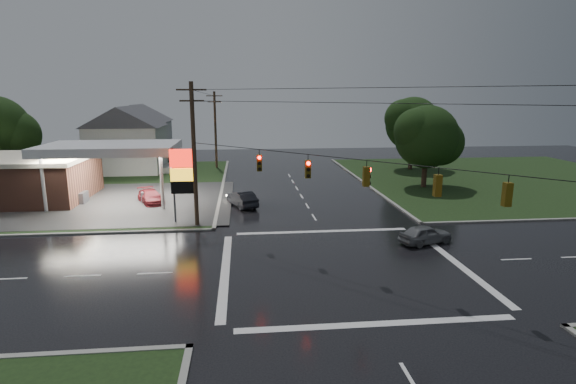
{
  "coord_description": "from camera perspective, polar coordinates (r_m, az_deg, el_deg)",
  "views": [
    {
      "loc": [
        -5.84,
        -24.85,
        10.02
      ],
      "look_at": [
        -2.56,
        7.39,
        3.0
      ],
      "focal_mm": 28.0,
      "sensor_mm": 36.0,
      "label": 1
    }
  ],
  "objects": [
    {
      "name": "ground",
      "position": [
        27.43,
        7.0,
        -9.3
      ],
      "size": [
        120.0,
        120.0,
        0.0
      ],
      "primitive_type": "plane",
      "color": "black",
      "rests_on": "ground"
    },
    {
      "name": "grass_ne",
      "position": [
        60.82,
        25.87,
        1.55
      ],
      "size": [
        36.0,
        36.0,
        0.08
      ],
      "primitive_type": "cube",
      "color": "black",
      "rests_on": "ground"
    },
    {
      "name": "pylon_sign",
      "position": [
        36.16,
        -13.14,
        2.34
      ],
      "size": [
        2.0,
        0.35,
        6.0
      ],
      "color": "#59595E",
      "rests_on": "ground"
    },
    {
      "name": "traffic_signals",
      "position": [
        25.76,
        7.42,
        4.22
      ],
      "size": [
        26.87,
        26.87,
        1.47
      ],
      "color": "black",
      "rests_on": "ground"
    },
    {
      "name": "tree_ne_near",
      "position": [
        51.13,
        17.35,
        6.67
      ],
      "size": [
        7.99,
        6.8,
        8.98
      ],
      "color": "black",
      "rests_on": "ground"
    },
    {
      "name": "gas_station",
      "position": [
        49.34,
        -29.45,
        1.92
      ],
      "size": [
        26.2,
        18.0,
        5.6
      ],
      "color": "#2D2D2D",
      "rests_on": "ground"
    },
    {
      "name": "utility_pole_n",
      "position": [
        63.12,
        -9.2,
        7.93
      ],
      "size": [
        2.2,
        0.32,
        10.5
      ],
      "color": "#382619",
      "rests_on": "ground"
    },
    {
      "name": "grass_nw",
      "position": [
        55.61,
        -26.95,
        0.54
      ],
      "size": [
        36.0,
        36.0,
        0.08
      ],
      "primitive_type": "cube",
      "color": "black",
      "rests_on": "ground"
    },
    {
      "name": "car_north",
      "position": [
        41.33,
        -5.84,
        -0.84
      ],
      "size": [
        3.01,
        4.65,
        1.45
      ],
      "primitive_type": "imported",
      "rotation": [
        0.0,
        0.0,
        3.51
      ],
      "color": "black",
      "rests_on": "ground"
    },
    {
      "name": "car_crossing",
      "position": [
        32.41,
        17.04,
        -5.14
      ],
      "size": [
        4.09,
        2.66,
        1.29
      ],
      "primitive_type": "imported",
      "rotation": [
        0.0,
        0.0,
        1.89
      ],
      "color": "slate",
      "rests_on": "ground"
    },
    {
      "name": "utility_pole_nw",
      "position": [
        34.81,
        -11.84,
        4.87
      ],
      "size": [
        2.2,
        0.32,
        11.0
      ],
      "color": "#382619",
      "rests_on": "ground"
    },
    {
      "name": "tree_ne_far",
      "position": [
        63.3,
        15.67,
        8.3
      ],
      "size": [
        8.46,
        7.2,
        9.8
      ],
      "color": "black",
      "rests_on": "ground"
    },
    {
      "name": "house_near",
      "position": [
        62.95,
        -19.8,
        6.39
      ],
      "size": [
        11.05,
        8.48,
        8.6
      ],
      "color": "silver",
      "rests_on": "ground"
    },
    {
      "name": "house_far",
      "position": [
        74.82,
        -18.38,
        7.31
      ],
      "size": [
        11.05,
        8.48,
        8.6
      ],
      "color": "silver",
      "rests_on": "ground"
    },
    {
      "name": "car_pump",
      "position": [
        44.22,
        -17.03,
        -0.57
      ],
      "size": [
        3.46,
        4.72,
        1.27
      ],
      "primitive_type": "imported",
      "rotation": [
        0.0,
        0.0,
        0.44
      ],
      "color": "maroon",
      "rests_on": "ground"
    }
  ]
}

